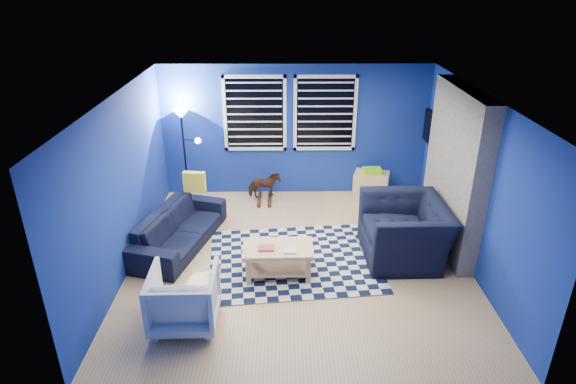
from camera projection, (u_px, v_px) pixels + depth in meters
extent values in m
plane|color=tan|center=(299.00, 260.00, 7.31)|extent=(5.00, 5.00, 0.00)
plane|color=white|center=(301.00, 97.00, 6.27)|extent=(5.00, 5.00, 0.00)
plane|color=navy|center=(295.00, 131.00, 9.06)|extent=(5.00, 0.00, 5.00)
plane|color=navy|center=(122.00, 185.00, 6.76)|extent=(0.00, 5.00, 5.00)
plane|color=navy|center=(476.00, 184.00, 6.81)|extent=(0.00, 5.00, 5.00)
cube|color=gray|center=(455.00, 171.00, 7.27)|extent=(0.26, 2.00, 2.50)
cube|color=black|center=(438.00, 223.00, 7.64)|extent=(0.04, 0.70, 0.60)
cube|color=gray|center=(428.00, 240.00, 7.77)|extent=(0.50, 1.20, 0.08)
cube|color=black|center=(255.00, 114.00, 8.89)|extent=(1.05, 0.02, 1.30)
cube|color=white|center=(254.00, 77.00, 8.60)|extent=(1.17, 0.05, 0.06)
cube|color=white|center=(256.00, 149.00, 9.16)|extent=(1.17, 0.05, 0.06)
cube|color=black|center=(325.00, 113.00, 8.90)|extent=(1.05, 0.02, 1.30)
cube|color=white|center=(326.00, 76.00, 8.61)|extent=(1.17, 0.05, 0.06)
cube|color=white|center=(324.00, 148.00, 9.18)|extent=(1.17, 0.05, 0.06)
cube|color=black|center=(433.00, 131.00, 8.57)|extent=(0.06, 1.00, 0.58)
cube|color=black|center=(431.00, 131.00, 8.57)|extent=(0.01, 0.92, 0.50)
cube|color=black|center=(293.00, 260.00, 7.29)|extent=(2.69, 2.24, 0.02)
imported|color=black|center=(179.00, 228.00, 7.59)|extent=(2.17, 1.30, 0.59)
imported|color=black|center=(405.00, 230.00, 7.24)|extent=(1.39, 1.22, 0.88)
imported|color=gray|center=(184.00, 298.00, 5.85)|extent=(0.82, 0.84, 0.75)
imported|color=#472516|center=(264.00, 186.00, 9.06)|extent=(0.41, 0.64, 0.50)
cube|color=#DCAF7B|center=(278.00, 249.00, 6.76)|extent=(1.00, 0.59, 0.07)
cube|color=#DCAF7B|center=(278.00, 267.00, 6.89)|extent=(0.91, 0.50, 0.03)
cube|color=#C4383A|center=(266.00, 248.00, 6.69)|extent=(0.22, 0.16, 0.03)
cube|color=silver|center=(290.00, 251.00, 6.62)|extent=(0.18, 0.13, 0.03)
cube|color=#DCAF7B|center=(248.00, 272.00, 6.65)|extent=(0.07, 0.07, 0.39)
cube|color=#DCAF7B|center=(308.00, 271.00, 6.66)|extent=(0.07, 0.07, 0.39)
cube|color=#DCAF7B|center=(250.00, 255.00, 7.05)|extent=(0.07, 0.07, 0.39)
cube|color=#DCAF7B|center=(307.00, 254.00, 7.06)|extent=(0.07, 0.07, 0.39)
cube|color=#DCAF7B|center=(371.00, 186.00, 9.18)|extent=(0.73, 0.59, 0.53)
cube|color=black|center=(371.00, 186.00, 9.18)|extent=(0.64, 0.53, 0.43)
cube|color=#8DD719|center=(372.00, 171.00, 9.05)|extent=(0.40, 0.35, 0.09)
cylinder|color=black|center=(189.00, 197.00, 9.33)|extent=(0.22, 0.22, 0.03)
cylinder|color=black|center=(185.00, 158.00, 8.99)|extent=(0.03, 0.03, 1.63)
cone|color=white|center=(181.00, 114.00, 8.64)|extent=(0.29, 0.29, 0.16)
sphere|color=white|center=(198.00, 141.00, 8.81)|extent=(0.11, 0.11, 0.11)
cube|color=yellow|center=(194.00, 182.00, 8.09)|extent=(0.38, 0.15, 0.35)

